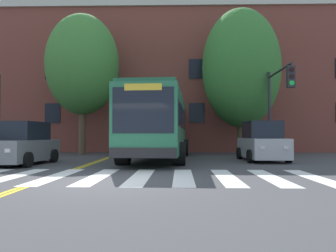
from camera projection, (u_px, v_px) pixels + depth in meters
ground_plane at (104, 182)px, 8.76m from camera, size 120.00×120.00×0.00m
crosswalk at (98, 176)px, 9.86m from camera, size 13.48×4.19×0.01m
lane_line_yellow_inner at (124, 152)px, 23.89m from camera, size 0.12×36.00×0.01m
lane_line_yellow_outer at (126, 152)px, 23.88m from camera, size 0.12×36.00×0.01m
city_bus at (159, 124)px, 16.86m from camera, size 3.31×10.98×3.32m
car_grey_near_lane at (22, 145)px, 13.83m from camera, size 2.10×3.98×1.81m
car_silver_far_lane at (262, 143)px, 15.73m from camera, size 1.95×3.78×1.90m
car_black_behind_bus at (167, 137)px, 25.97m from camera, size 2.36×4.88×2.29m
traffic_light_near_corner at (278, 95)px, 16.75m from camera, size 0.34×3.85×4.79m
street_tree_curbside_large at (241, 68)px, 20.83m from camera, size 6.87×7.05×9.29m
street_tree_curbside_small at (82, 65)px, 20.92m from camera, size 6.36×6.41×8.97m
building_facade at (133, 84)px, 27.80m from camera, size 38.60×9.09×11.18m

